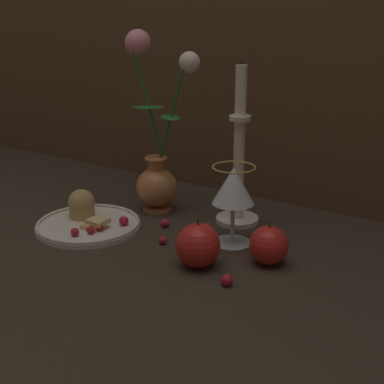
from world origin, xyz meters
TOP-DOWN VIEW (x-y plane):
  - ground_plane at (0.00, 0.00)m, footprint 2.40×2.40m
  - vase at (-0.09, 0.13)m, footprint 0.19×0.10m
  - plate_with_pastries at (-0.15, -0.04)m, footprint 0.22×0.22m
  - wine_glass at (0.14, 0.05)m, footprint 0.08×0.08m
  - candlestick at (0.10, 0.16)m, footprint 0.09×0.09m
  - apple_beside_vase at (0.14, -0.07)m, footprint 0.08×0.08m
  - apple_near_glass at (0.24, 0.01)m, footprint 0.07×0.07m
  - berry_near_plate at (0.22, -0.10)m, footprint 0.02×0.02m
  - berry_front_center at (-0.02, 0.05)m, footprint 0.02×0.02m
  - berry_by_glass_stem at (0.03, -0.02)m, footprint 0.02×0.02m
  - berry_under_candlestick at (0.05, 0.04)m, footprint 0.02×0.02m
  - berry_far_right at (0.07, 0.08)m, footprint 0.02×0.02m

SIDE VIEW (x-z plane):
  - ground_plane at x=0.00m, z-range 0.00..0.00m
  - berry_by_glass_stem at x=0.03m, z-range 0.00..0.02m
  - berry_far_right at x=0.07m, z-range 0.00..0.02m
  - berry_under_candlestick at x=0.05m, z-range 0.00..0.02m
  - berry_front_center at x=-0.02m, z-range 0.00..0.02m
  - berry_near_plate at x=0.22m, z-range 0.00..0.02m
  - plate_with_pastries at x=-0.15m, z-range -0.02..0.05m
  - apple_near_glass at x=0.24m, z-range -0.01..0.08m
  - apple_beside_vase at x=0.14m, z-range -0.01..0.09m
  - wine_glass at x=0.14m, z-range 0.03..0.19m
  - candlestick at x=0.10m, z-range -0.05..0.29m
  - vase at x=-0.09m, z-range -0.07..0.33m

